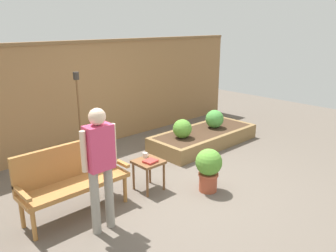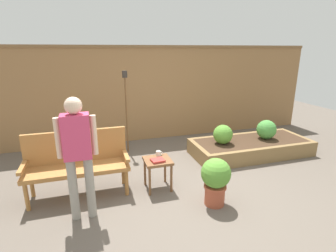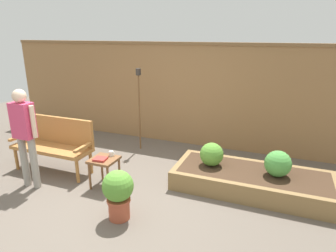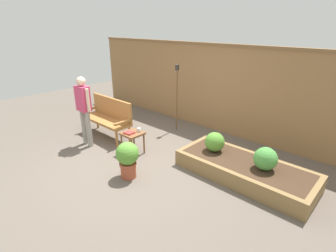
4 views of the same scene
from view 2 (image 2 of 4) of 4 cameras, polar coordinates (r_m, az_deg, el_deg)
ground_plane at (r=4.04m, az=3.78°, el=-14.38°), size 14.00×14.00×0.00m
fence_back at (r=6.05m, az=-4.86°, el=7.12°), size 8.40×0.14×2.16m
garden_bench at (r=4.02m, az=-19.31°, el=-6.82°), size 1.44×0.48×0.94m
side_table at (r=3.97m, az=-2.28°, el=-8.45°), size 0.40×0.40×0.48m
cup_on_table at (r=4.06m, az=-2.07°, el=-6.02°), size 0.11×0.08×0.08m
book_on_table at (r=3.87m, az=-2.28°, el=-7.54°), size 0.21×0.19×0.03m
potted_boxwood at (r=3.64m, az=10.40°, el=-11.28°), size 0.41×0.41×0.68m
raised_planter_bed at (r=5.58m, az=17.66°, el=-4.45°), size 2.40×1.00×0.30m
shrub_near_bench at (r=5.14m, az=11.96°, el=-1.82°), size 0.37×0.37×0.37m
shrub_far_corner at (r=5.68m, az=20.79°, el=-0.73°), size 0.39×0.39×0.39m
tiki_torch at (r=5.26m, az=-9.26°, el=6.18°), size 0.10×0.10×1.67m
person_by_bench at (r=3.28m, az=-19.20°, el=-4.81°), size 0.47×0.20×1.56m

